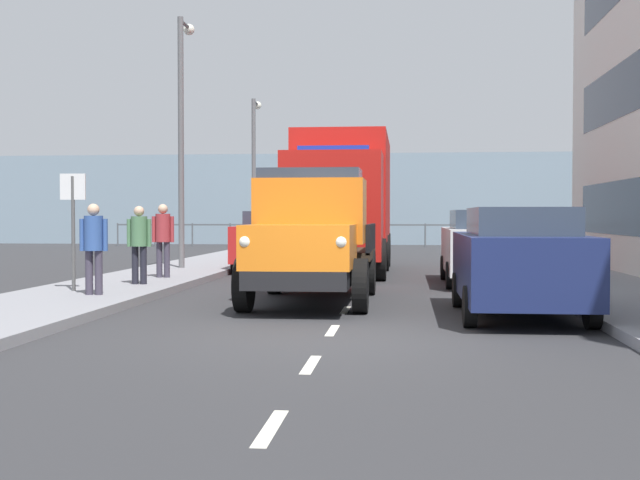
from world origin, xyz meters
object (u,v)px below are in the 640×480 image
at_px(lorry_cargo_red, 342,198).
at_px(car_teal_oppositeside_2, 319,232).
at_px(car_maroon_oppositeside_1, 299,235).
at_px(lamp_post_promenade, 182,120).
at_px(street_sign, 73,211).
at_px(pedestrian_by_lamp, 163,234).
at_px(car_red_oppositeside_0, 275,240).
at_px(truck_vintage_orange, 311,239).
at_px(car_navy_kerbside_near, 518,260).
at_px(lamp_post_far, 254,160).
at_px(pedestrian_with_bag, 139,238).
at_px(car_white_kerbside_1, 482,246).
at_px(pedestrian_in_dark_coat, 94,241).

relative_size(lorry_cargo_red, car_teal_oppositeside_2, 2.09).
bearing_deg(car_maroon_oppositeside_1, lamp_post_promenade, 70.24).
height_order(car_maroon_oppositeside_1, street_sign, street_sign).
bearing_deg(pedestrian_by_lamp, street_sign, 78.62).
relative_size(car_red_oppositeside_0, car_teal_oppositeside_2, 1.09).
distance_m(truck_vintage_orange, car_teal_oppositeside_2, 21.30).
distance_m(car_navy_kerbside_near, car_maroon_oppositeside_1, 17.00).
relative_size(car_teal_oppositeside_2, pedestrian_by_lamp, 2.29).
height_order(car_maroon_oppositeside_1, lamp_post_far, lamp_post_far).
bearing_deg(car_red_oppositeside_0, pedestrian_by_lamp, 69.22).
bearing_deg(car_teal_oppositeside_2, lorry_cargo_red, 98.89).
xyz_separation_m(truck_vintage_orange, pedestrian_with_bag, (3.89, -2.18, -0.06)).
xyz_separation_m(truck_vintage_orange, car_white_kerbside_1, (-3.46, -4.64, -0.28)).
xyz_separation_m(car_navy_kerbside_near, street_sign, (8.11, -2.10, 0.79)).
relative_size(car_teal_oppositeside_2, street_sign, 1.75).
bearing_deg(pedestrian_in_dark_coat, car_white_kerbside_1, -146.97).
distance_m(pedestrian_with_bag, lamp_post_far, 16.07).
bearing_deg(car_navy_kerbside_near, pedestrian_in_dark_coat, -10.46).
distance_m(pedestrian_with_bag, street_sign, 1.89).
bearing_deg(pedestrian_in_dark_coat, lamp_post_promenade, -86.28).
bearing_deg(car_maroon_oppositeside_1, pedestrian_in_dark_coat, 82.69).
bearing_deg(car_red_oppositeside_0, pedestrian_with_bag, 75.10).
distance_m(truck_vintage_orange, car_red_oppositeside_0, 9.23).
bearing_deg(car_navy_kerbside_near, car_red_oppositeside_0, -62.27).
height_order(car_navy_kerbside_near, pedestrian_in_dark_coat, pedestrian_in_dark_coat).
distance_m(car_maroon_oppositeside_1, pedestrian_by_lamp, 10.61).
distance_m(car_red_oppositeside_0, car_teal_oppositeside_2, 12.21).
relative_size(car_white_kerbside_1, lamp_post_promenade, 0.63).
height_order(car_navy_kerbside_near, pedestrian_by_lamp, pedestrian_by_lamp).
height_order(car_white_kerbside_1, lamp_post_promenade, lamp_post_promenade).
bearing_deg(car_white_kerbside_1, pedestrian_in_dark_coat, 33.03).
xyz_separation_m(car_white_kerbside_1, pedestrian_with_bag, (7.35, 2.46, 0.22)).
distance_m(car_maroon_oppositeside_1, pedestrian_with_bag, 12.48).
height_order(lorry_cargo_red, street_sign, lorry_cargo_red).
bearing_deg(lamp_post_far, car_navy_kerbside_near, 111.70).
relative_size(pedestrian_by_lamp, lamp_post_promenade, 0.25).
bearing_deg(lamp_post_promenade, car_red_oppositeside_0, -154.29).
relative_size(car_red_oppositeside_0, car_maroon_oppositeside_1, 0.96).
relative_size(pedestrian_in_dark_coat, lamp_post_far, 0.27).
distance_m(truck_vintage_orange, pedestrian_with_bag, 4.46).
height_order(car_red_oppositeside_0, car_maroon_oppositeside_1, same).
bearing_deg(lamp_post_promenade, car_navy_kerbside_near, 130.27).
distance_m(car_white_kerbside_1, car_maroon_oppositeside_1, 11.33).
bearing_deg(car_navy_kerbside_near, car_teal_oppositeside_2, -76.32).
relative_size(truck_vintage_orange, car_white_kerbside_1, 1.29).
bearing_deg(lamp_post_far, car_white_kerbside_1, 120.21).
xyz_separation_m(car_navy_kerbside_near, car_teal_oppositeside_2, (5.54, -22.75, -0.00)).
bearing_deg(pedestrian_by_lamp, car_navy_kerbside_near, 142.71).
distance_m(car_red_oppositeside_0, street_sign, 8.86).
bearing_deg(car_red_oppositeside_0, car_navy_kerbside_near, 117.73).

